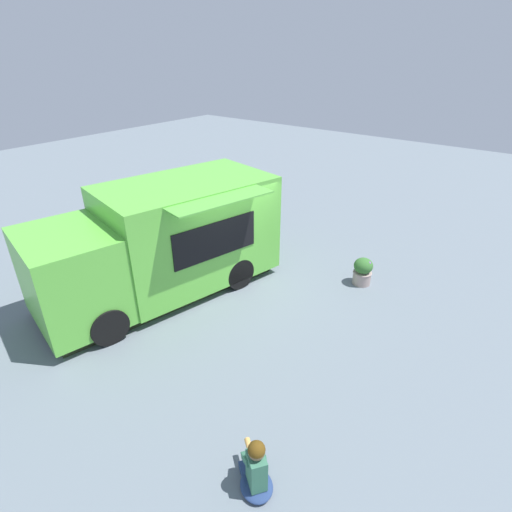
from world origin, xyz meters
name	(u,v)px	position (x,y,z in m)	size (l,w,h in m)	color
ground_plane	(229,288)	(0.00, 0.00, 0.00)	(40.00, 40.00, 0.00)	slate
food_truck	(163,244)	(1.12, 0.96, 1.25)	(3.78, 5.90, 2.59)	#5FBB3F
person_customer	(256,469)	(-3.63, 3.58, 0.37)	(0.76, 0.68, 0.91)	navy
planter_flowering_near	(235,208)	(2.84, -3.56, 0.38)	(0.46, 0.46, 0.70)	#414645
planter_flowering_far	(363,271)	(-2.50, -2.21, 0.36)	(0.47, 0.47, 0.70)	#A48D86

